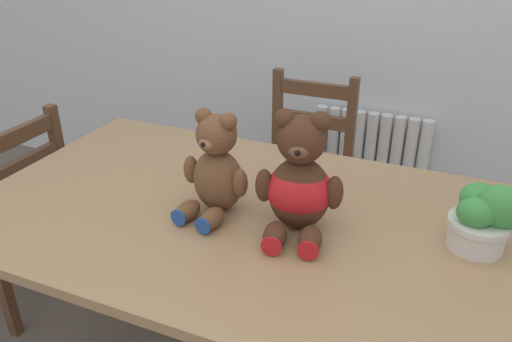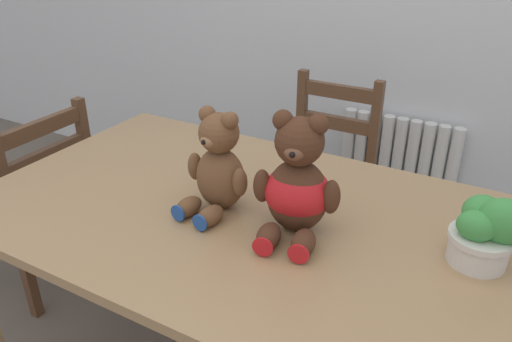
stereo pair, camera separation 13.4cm
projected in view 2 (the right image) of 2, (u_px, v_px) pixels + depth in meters
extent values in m
cylinder|color=silver|center=(346.00, 165.00, 2.71)|extent=(0.06, 0.06, 0.64)
cylinder|color=silver|center=(358.00, 168.00, 2.68)|extent=(0.06, 0.06, 0.64)
cylinder|color=silver|center=(370.00, 171.00, 2.65)|extent=(0.06, 0.06, 0.64)
cylinder|color=silver|center=(383.00, 174.00, 2.62)|extent=(0.06, 0.06, 0.64)
cylinder|color=silver|center=(395.00, 177.00, 2.59)|extent=(0.06, 0.06, 0.64)
cylinder|color=silver|center=(408.00, 179.00, 2.56)|extent=(0.06, 0.06, 0.64)
cylinder|color=silver|center=(421.00, 182.00, 2.53)|extent=(0.06, 0.06, 0.64)
cylinder|color=silver|center=(435.00, 186.00, 2.51)|extent=(0.06, 0.06, 0.64)
cylinder|color=silver|center=(448.00, 189.00, 2.48)|extent=(0.06, 0.06, 0.64)
cube|color=silver|center=(388.00, 225.00, 2.73)|extent=(0.60, 0.10, 0.04)
cube|color=#9E7A51|center=(244.00, 214.00, 1.44)|extent=(1.57, 0.95, 0.03)
cube|color=#9E7A51|center=(153.00, 201.00, 2.27)|extent=(0.06, 0.06, 0.74)
cube|color=#9E7A51|center=(507.00, 314.00, 1.62)|extent=(0.06, 0.06, 0.74)
cube|color=brown|center=(315.00, 197.00, 2.21)|extent=(0.39, 0.45, 0.03)
cube|color=brown|center=(332.00, 274.00, 2.07)|extent=(0.04, 0.04, 0.40)
cube|color=brown|center=(259.00, 249.00, 2.23)|extent=(0.04, 0.04, 0.40)
cube|color=brown|center=(369.00, 179.00, 2.27)|extent=(0.04, 0.04, 0.92)
cube|color=brown|center=(300.00, 163.00, 2.43)|extent=(0.04, 0.04, 0.92)
cube|color=brown|center=(339.00, 92.00, 2.18)|extent=(0.31, 0.03, 0.06)
cube|color=brown|center=(337.00, 123.00, 2.24)|extent=(0.31, 0.03, 0.06)
cube|color=brown|center=(27.00, 195.00, 2.19)|extent=(0.42, 0.44, 0.03)
cube|color=brown|center=(45.00, 208.00, 2.53)|extent=(0.04, 0.04, 0.42)
cube|color=brown|center=(17.00, 231.00, 1.95)|extent=(0.04, 0.04, 0.85)
cube|color=brown|center=(93.00, 188.00, 2.26)|extent=(0.04, 0.04, 0.85)
cube|color=brown|center=(40.00, 128.00, 1.94)|extent=(0.03, 0.36, 0.06)
cube|color=brown|center=(46.00, 156.00, 2.00)|extent=(0.03, 0.36, 0.06)
ellipsoid|color=brown|center=(221.00, 178.00, 1.41)|extent=(0.16, 0.14, 0.18)
sphere|color=brown|center=(219.00, 133.00, 1.35)|extent=(0.11, 0.11, 0.11)
sphere|color=brown|center=(230.00, 120.00, 1.31)|extent=(0.05, 0.05, 0.05)
sphere|color=brown|center=(207.00, 114.00, 1.35)|extent=(0.05, 0.05, 0.05)
ellipsoid|color=#8C5F3F|center=(209.00, 141.00, 1.32)|extent=(0.05, 0.05, 0.04)
sphere|color=black|center=(204.00, 142.00, 1.31)|extent=(0.01, 0.01, 0.01)
ellipsoid|color=brown|center=(240.00, 182.00, 1.35)|extent=(0.05, 0.05, 0.08)
ellipsoid|color=brown|center=(195.00, 166.00, 1.43)|extent=(0.05, 0.05, 0.08)
ellipsoid|color=brown|center=(210.00, 216.00, 1.35)|extent=(0.06, 0.10, 0.05)
cylinder|color=#1E4793|center=(200.00, 223.00, 1.32)|extent=(0.05, 0.01, 0.05)
ellipsoid|color=brown|center=(189.00, 207.00, 1.39)|extent=(0.06, 0.10, 0.05)
cylinder|color=#1E4793|center=(178.00, 213.00, 1.36)|extent=(0.05, 0.01, 0.05)
ellipsoid|color=#472819|center=(297.00, 195.00, 1.30)|extent=(0.19, 0.17, 0.20)
sphere|color=#472819|center=(300.00, 141.00, 1.23)|extent=(0.13, 0.13, 0.13)
sphere|color=#472819|center=(318.00, 124.00, 1.20)|extent=(0.05, 0.05, 0.05)
sphere|color=#472819|center=(283.00, 120.00, 1.22)|extent=(0.05, 0.05, 0.05)
ellipsoid|color=brown|center=(295.00, 152.00, 1.20)|extent=(0.06, 0.06, 0.04)
sphere|color=black|center=(292.00, 155.00, 1.18)|extent=(0.02, 0.02, 0.02)
ellipsoid|color=#472819|center=(331.00, 197.00, 1.25)|extent=(0.06, 0.06, 0.09)
ellipsoid|color=#472819|center=(262.00, 186.00, 1.30)|extent=(0.06, 0.06, 0.09)
ellipsoid|color=#472819|center=(303.00, 243.00, 1.23)|extent=(0.08, 0.11, 0.06)
cylinder|color=red|center=(298.00, 254.00, 1.19)|extent=(0.05, 0.02, 0.05)
ellipsoid|color=#472819|center=(269.00, 236.00, 1.26)|extent=(0.08, 0.11, 0.06)
cylinder|color=red|center=(263.00, 247.00, 1.22)|extent=(0.05, 0.02, 0.05)
ellipsoid|color=red|center=(297.00, 192.00, 1.30)|extent=(0.20, 0.18, 0.15)
cylinder|color=beige|center=(478.00, 248.00, 1.20)|extent=(0.14, 0.14, 0.08)
cylinder|color=beige|center=(481.00, 237.00, 1.18)|extent=(0.15, 0.15, 0.02)
ellipsoid|color=#3D8E42|center=(504.00, 221.00, 1.14)|extent=(0.12, 0.09, 0.11)
ellipsoid|color=#3D8E42|center=(483.00, 212.00, 1.19)|extent=(0.10, 0.09, 0.08)
ellipsoid|color=#3D8E42|center=(476.00, 226.00, 1.15)|extent=(0.09, 0.07, 0.07)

